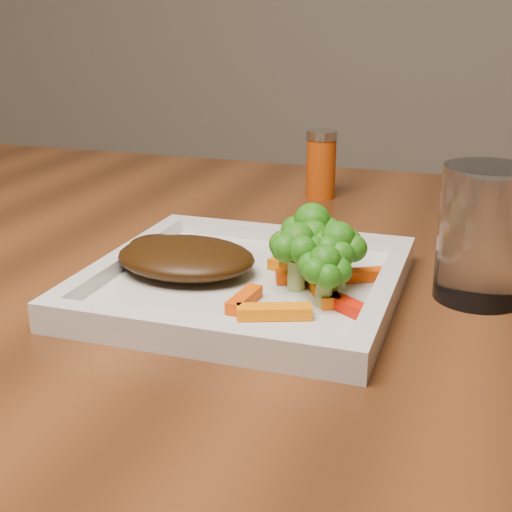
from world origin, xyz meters
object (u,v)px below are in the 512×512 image
(steak, at_px, (186,257))
(spice_shaker, at_px, (321,164))
(plate, at_px, (246,287))
(drinking_glass, at_px, (484,234))

(steak, relative_size, spice_shaker, 1.44)
(plate, distance_m, steak, 0.06)
(spice_shaker, relative_size, drinking_glass, 0.77)
(plate, height_order, steak, steak)
(drinking_glass, bearing_deg, spice_shaker, 125.66)
(plate, distance_m, drinking_glass, 0.21)
(spice_shaker, distance_m, drinking_glass, 0.37)
(spice_shaker, bearing_deg, drinking_glass, -54.34)
(steak, distance_m, spice_shaker, 0.36)
(steak, height_order, spice_shaker, spice_shaker)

